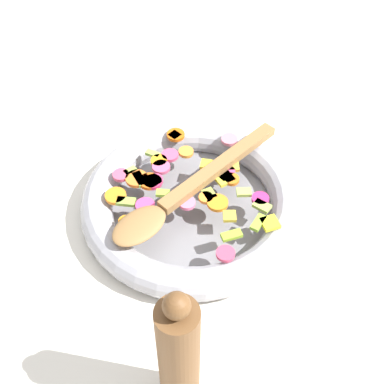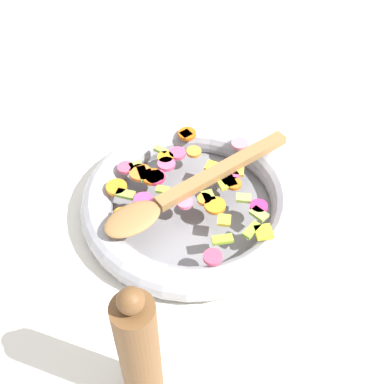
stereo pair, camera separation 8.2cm
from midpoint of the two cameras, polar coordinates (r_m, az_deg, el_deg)
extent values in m
plane|color=silver|center=(0.86, -2.73, -2.36)|extent=(4.00, 4.00, 0.00)
cylinder|color=slate|center=(0.86, -2.75, -2.11)|extent=(0.30, 0.30, 0.01)
torus|color=#9E9EA5|center=(0.84, -2.79, -1.29)|extent=(0.35, 0.35, 0.05)
cylinder|color=orange|center=(0.79, -10.06, -3.32)|extent=(0.03, 0.03, 0.01)
cylinder|color=orange|center=(0.83, -10.98, -0.57)|extent=(0.03, 0.03, 0.01)
cylinder|color=orange|center=(0.85, -8.82, 1.04)|extent=(0.05, 0.05, 0.01)
cylinder|color=orange|center=(0.87, -6.26, 3.17)|extent=(0.04, 0.04, 0.01)
cylinder|color=orange|center=(0.91, -4.35, 5.95)|extent=(0.04, 0.04, 0.01)
cylinder|color=orange|center=(0.84, -7.40, 0.89)|extent=(0.04, 0.04, 0.01)
cylinder|color=orange|center=(0.81, -1.41, -0.79)|extent=(0.03, 0.03, 0.01)
cylinder|color=orange|center=(0.88, -3.32, 4.14)|extent=(0.03, 0.03, 0.01)
cylinder|color=orange|center=(0.84, 1.45, 1.20)|extent=(0.03, 0.03, 0.01)
cylinder|color=orange|center=(0.81, -0.17, -1.33)|extent=(0.04, 0.04, 0.01)
cube|color=#94CD3C|center=(0.82, -6.00, -0.29)|extent=(0.02, 0.02, 0.01)
cube|color=#B1D350|center=(0.86, -9.33, 2.03)|extent=(0.02, 0.02, 0.01)
cube|color=#97BF4B|center=(0.88, -6.87, 3.91)|extent=(0.03, 0.01, 0.01)
cube|color=#94C031|center=(0.77, 1.18, -4.81)|extent=(0.03, 0.03, 0.01)
cube|color=#90AB43|center=(0.81, -1.10, -0.57)|extent=(0.03, 0.03, 0.01)
cube|color=#A2BC50|center=(0.79, -9.01, -3.58)|extent=(0.02, 0.03, 0.01)
cube|color=#89B636|center=(0.78, 4.11, -3.45)|extent=(0.02, 0.03, 0.01)
cube|color=#89BE47|center=(0.85, -8.34, 1.33)|extent=(0.03, 0.03, 0.01)
cube|color=#9DBB51|center=(0.80, 4.56, -1.74)|extent=(0.03, 0.02, 0.01)
cube|color=#8AAF43|center=(0.82, -9.93, -1.18)|extent=(0.03, 0.02, 0.01)
cube|color=#95AC45|center=(0.84, 0.31, 1.64)|extent=(0.03, 0.03, 0.01)
cube|color=#ADCA56|center=(0.82, 2.71, -0.19)|extent=(0.03, 0.02, 0.01)
cylinder|color=#D64E6D|center=(0.86, -10.39, 1.55)|extent=(0.04, 0.04, 0.01)
cylinder|color=#CC4262|center=(0.75, 0.44, -6.79)|extent=(0.04, 0.04, 0.01)
cylinder|color=#D14581|center=(0.85, -1.13, 1.77)|extent=(0.04, 0.04, 0.01)
cylinder|color=#C63F70|center=(0.84, -6.73, 1.11)|extent=(0.03, 0.03, 0.01)
cylinder|color=#D44D74|center=(0.88, -5.06, 3.78)|extent=(0.04, 0.04, 0.01)
cylinder|color=#D1567E|center=(0.86, -6.05, 2.51)|extent=(0.04, 0.04, 0.01)
cylinder|color=pink|center=(0.90, 1.39, 5.47)|extent=(0.03, 0.03, 0.01)
cylinder|color=pink|center=(0.81, -3.45, -1.37)|extent=(0.03, 0.03, 0.01)
cylinder|color=#D72C71|center=(0.81, 4.44, -0.90)|extent=(0.03, 0.03, 0.01)
cylinder|color=#DF467D|center=(0.85, 1.22, 2.06)|extent=(0.02, 0.02, 0.01)
cylinder|color=#E14382|center=(0.81, -7.93, -1.63)|extent=(0.04, 0.04, 0.01)
cylinder|color=#DA2E5B|center=(0.84, -6.96, 1.05)|extent=(0.04, 0.04, 0.01)
cube|color=yellow|center=(0.79, 1.05, -2.77)|extent=(0.02, 0.02, 0.01)
cube|color=yellow|center=(0.86, -1.16, 2.79)|extent=(0.02, 0.02, 0.01)
cube|color=yellow|center=(0.84, 0.64, 1.34)|extent=(0.04, 0.04, 0.01)
cube|color=yellow|center=(0.78, 5.36, -3.50)|extent=(0.03, 0.03, 0.01)
cube|color=yellow|center=(0.91, -4.47, 5.87)|extent=(0.02, 0.02, 0.01)
cube|color=gold|center=(0.86, 1.56, 2.65)|extent=(0.03, 0.03, 0.01)
cube|color=olive|center=(0.84, 0.19, 2.67)|extent=(0.14, 0.23, 0.01)
ellipsoid|color=olive|center=(0.77, -8.70, -3.74)|extent=(0.09, 0.11, 0.01)
cylinder|color=brown|center=(0.62, -5.40, -17.57)|extent=(0.05, 0.05, 0.20)
sphere|color=brown|center=(0.52, -6.33, -12.28)|extent=(0.03, 0.03, 0.03)
camera|label=1|loc=(0.04, -92.87, -3.21)|focal=50.00mm
camera|label=2|loc=(0.04, 87.13, 3.21)|focal=50.00mm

